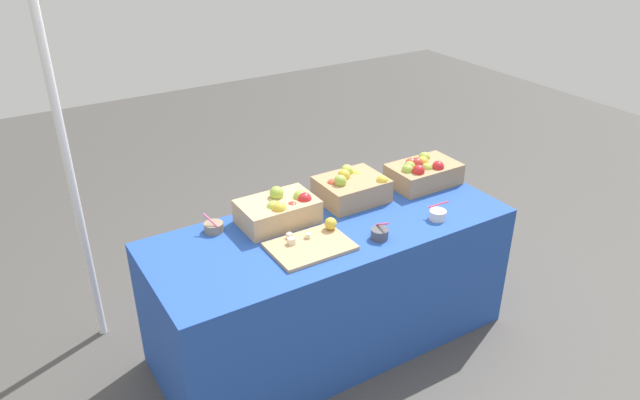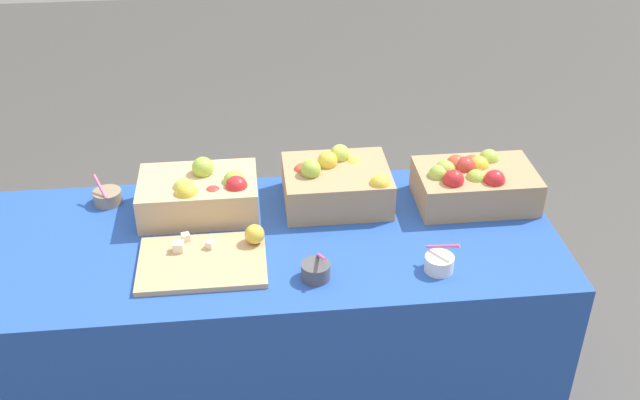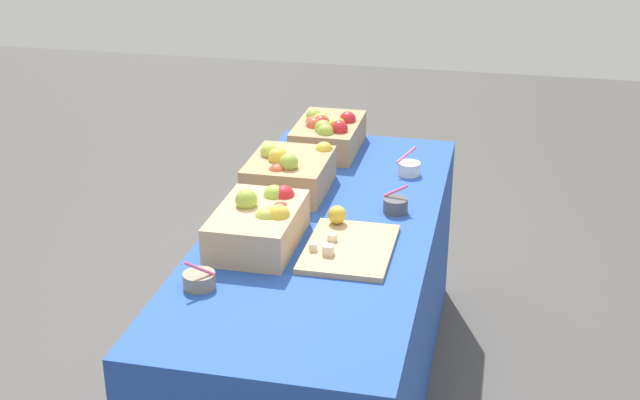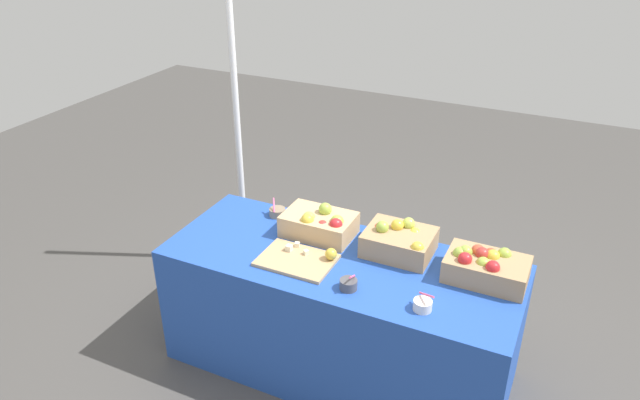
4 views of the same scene
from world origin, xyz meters
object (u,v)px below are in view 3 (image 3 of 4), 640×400
apple_crate_left (328,134)px  cutting_board_front (347,244)px  sample_bowl_near (409,168)px  sample_bowl_mid (396,205)px  sample_bowl_far (199,280)px  apple_crate_right (260,223)px  apple_crate_middle (289,173)px

apple_crate_left → cutting_board_front: 0.94m
sample_bowl_near → sample_bowl_mid: bearing=179.7°
cutting_board_front → sample_bowl_near: 0.71m
sample_bowl_far → sample_bowl_near: bearing=-25.3°
apple_crate_left → sample_bowl_mid: (-0.58, -0.37, -0.05)m
apple_crate_right → sample_bowl_far: apple_crate_right is taller
apple_crate_middle → sample_bowl_mid: apple_crate_middle is taller
apple_crate_middle → sample_bowl_near: 0.50m
apple_crate_right → cutting_board_front: bearing=-84.9°
apple_crate_middle → cutting_board_front: 0.54m
cutting_board_front → apple_crate_right: bearing=95.1°
apple_crate_middle → sample_bowl_mid: bearing=-105.2°
cutting_board_front → sample_bowl_far: 0.52m
apple_crate_left → apple_crate_right: size_ratio=1.02×
apple_crate_right → apple_crate_middle: bearing=2.5°
sample_bowl_near → apple_crate_left: bearing=60.9°
cutting_board_front → sample_bowl_mid: bearing=-19.3°
sample_bowl_far → apple_crate_left: bearing=-5.7°
sample_bowl_near → sample_bowl_mid: 0.37m
apple_crate_right → sample_bowl_far: bearing=163.7°
sample_bowl_near → sample_bowl_mid: sample_bowl_near is taller
apple_crate_middle → sample_bowl_near: apple_crate_middle is taller
sample_bowl_far → apple_crate_right: bearing=-16.3°
apple_crate_right → apple_crate_left: bearing=-1.8°
apple_crate_left → sample_bowl_mid: size_ratio=3.98×
apple_crate_middle → apple_crate_right: 0.46m
apple_crate_left → cutting_board_front: apple_crate_left is taller
apple_crate_middle → sample_bowl_mid: (-0.11, -0.42, -0.05)m
apple_crate_right → sample_bowl_mid: bearing=-49.0°
apple_crate_middle → sample_bowl_far: size_ratio=3.52×
apple_crate_middle → sample_bowl_mid: 0.44m
sample_bowl_mid → apple_crate_right: bearing=131.0°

